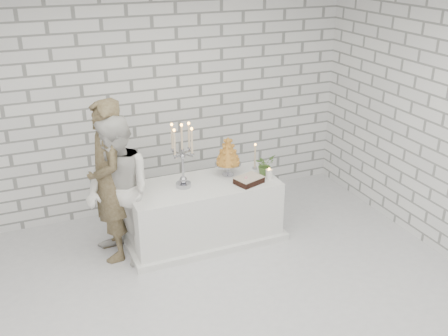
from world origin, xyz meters
TOP-DOWN VIEW (x-y plane):
  - ground at (0.00, 0.00)m, footprint 6.00×5.00m
  - ceiling at (0.00, 0.00)m, footprint 6.00×5.00m
  - wall_back at (0.00, 2.50)m, footprint 6.00×0.01m
  - cake_table at (0.53, 1.38)m, footprint 1.80×0.80m
  - groom at (-0.57, 1.46)m, footprint 0.48×0.71m
  - bride at (-0.49, 1.31)m, footprint 0.95×1.04m
  - candelabra at (0.29, 1.39)m, footprint 0.37×0.37m
  - croquembouche at (0.91, 1.50)m, footprint 0.39×0.39m
  - chocolate_cake at (1.04, 1.18)m, footprint 0.37×0.32m
  - pillar_candle at (1.32, 1.21)m, footprint 0.09×0.09m
  - extra_taper at (1.30, 1.55)m, footprint 0.07×0.07m
  - flowers at (1.33, 1.34)m, footprint 0.29×0.27m

SIDE VIEW (x-z plane):
  - ground at x=0.00m, z-range -0.01..0.01m
  - cake_table at x=0.53m, z-range 0.00..0.75m
  - chocolate_cake at x=1.04m, z-range 0.75..0.83m
  - pillar_candle at x=1.32m, z-range 0.75..0.87m
  - bride at x=-0.49m, z-range 0.00..1.74m
  - flowers at x=1.33m, z-range 0.75..1.01m
  - extra_taper at x=1.30m, z-range 0.75..1.07m
  - groom at x=-0.57m, z-range 0.00..1.89m
  - croquembouche at x=0.91m, z-range 0.75..1.26m
  - candelabra at x=0.29m, z-range 0.75..1.54m
  - wall_back at x=0.00m, z-range 0.00..3.00m
  - ceiling at x=0.00m, z-range 3.00..3.00m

